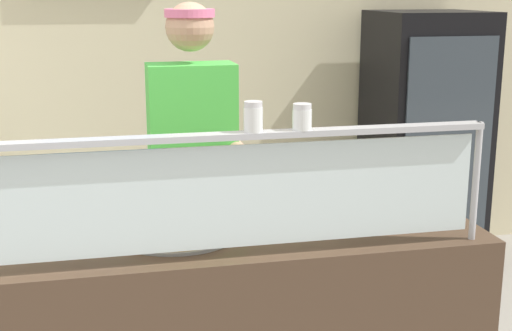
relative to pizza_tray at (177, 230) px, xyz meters
The scene contains 8 objects.
shop_rear_unit 2.23m from the pizza_tray, 85.47° to the left, with size 6.28×0.13×2.70m.
sneeze_guard 0.42m from the pizza_tray, 57.25° to the right, with size 1.70×0.06×0.42m.
pizza_tray is the anchor object (origin of this frame).
pizza_server 0.03m from the pizza_tray, 121.09° to the right, with size 0.07×0.28×0.01m, color #ADAFB7.
parmesan_shaker 0.57m from the pizza_tray, 51.30° to the right, with size 0.06×0.06×0.10m.
pepper_flake_shaker 0.65m from the pizza_tray, 35.92° to the right, with size 0.06×0.06×0.09m.
worker_figure 0.64m from the pizza_tray, 76.33° to the left, with size 0.41×0.50×1.76m.
drink_fridge 2.51m from the pizza_tray, 44.04° to the left, with size 0.66×0.67×1.68m.
Camera 1 is at (0.50, -2.13, 1.82)m, focal length 50.45 mm.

